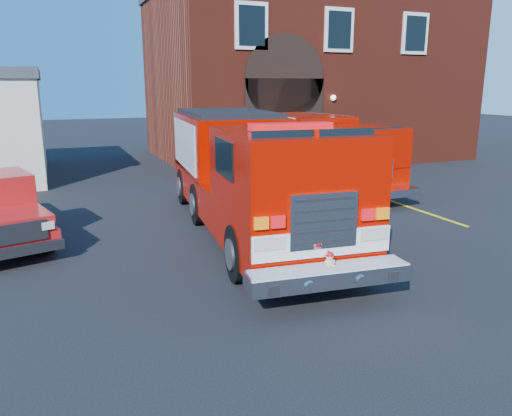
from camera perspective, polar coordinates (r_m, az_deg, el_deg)
name	(u,v)px	position (r m, az deg, el deg)	size (l,w,h in m)	color
ground	(236,251)	(11.58, -2.27, -4.93)	(100.00, 100.00, 0.00)	black
parking_stripe_near	(429,214)	(15.71, 19.21, -0.64)	(0.12, 3.00, 0.01)	yellow
parking_stripe_mid	(370,194)	(17.99, 12.93, 1.56)	(0.12, 3.00, 0.01)	yellow
parking_stripe_far	(327,180)	(20.46, 8.11, 3.23)	(0.12, 3.00, 0.01)	yellow
fire_station	(304,75)	(27.43, 5.45, 14.90)	(15.20, 10.20, 8.45)	maroon
fire_engine	(249,172)	(12.81, -0.80, 4.14)	(3.69, 10.04, 3.02)	black
secondary_truck	(315,149)	(18.79, 6.75, 6.74)	(2.67, 8.13, 2.62)	black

